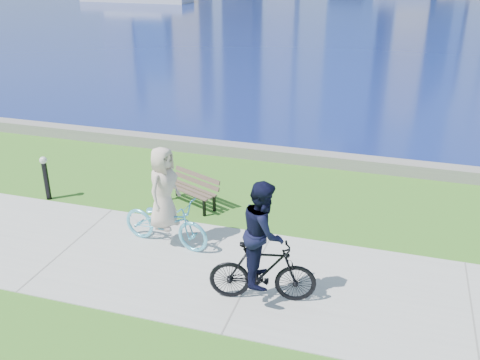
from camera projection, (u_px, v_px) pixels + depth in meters
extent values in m
plane|color=#326B1C|center=(251.00, 277.00, 10.32)|extent=(320.00, 320.00, 0.00)
cube|color=#AAAAA4|center=(251.00, 277.00, 10.32)|extent=(80.00, 3.50, 0.02)
cube|color=slate|center=(309.00, 158.00, 15.68)|extent=(90.00, 0.50, 0.35)
cube|color=black|center=(167.00, 192.00, 13.38)|extent=(0.07, 0.07, 0.42)
cube|color=black|center=(204.00, 208.00, 12.59)|extent=(0.07, 0.07, 0.42)
cube|color=black|center=(177.00, 188.00, 13.61)|extent=(0.07, 0.07, 0.42)
cube|color=black|center=(214.00, 203.00, 12.82)|extent=(0.07, 0.07, 0.42)
cube|color=brown|center=(185.00, 191.00, 12.89)|extent=(1.41, 0.70, 0.04)
cube|color=brown|center=(189.00, 189.00, 13.00)|extent=(1.41, 0.70, 0.04)
cube|color=brown|center=(194.00, 187.00, 13.10)|extent=(1.41, 0.70, 0.04)
cube|color=brown|center=(197.00, 181.00, 13.13)|extent=(1.40, 0.67, 0.11)
cube|color=brown|center=(197.00, 175.00, 13.08)|extent=(1.40, 0.67, 0.11)
cylinder|color=black|center=(46.00, 181.00, 13.32)|extent=(0.13, 0.13, 1.01)
sphere|color=silver|center=(43.00, 160.00, 13.10)|extent=(0.18, 0.18, 0.18)
imported|color=#60CAEB|center=(165.00, 222.00, 11.24)|extent=(0.99, 2.10, 1.06)
imported|color=silver|center=(163.00, 188.00, 10.93)|extent=(0.69, 0.94, 1.76)
imported|color=black|center=(263.00, 272.00, 9.43)|extent=(0.93, 1.98, 1.15)
imported|color=black|center=(263.00, 232.00, 9.11)|extent=(0.87, 1.03, 1.88)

